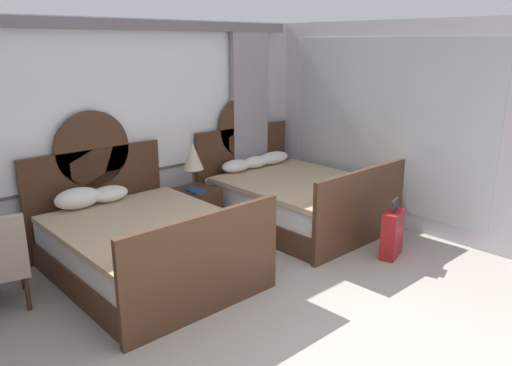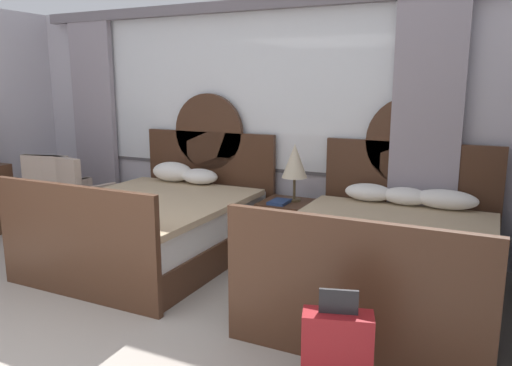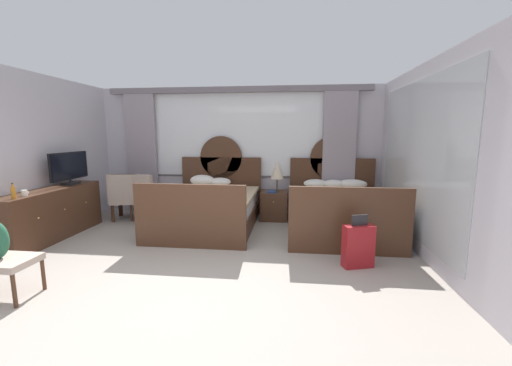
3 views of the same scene
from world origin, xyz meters
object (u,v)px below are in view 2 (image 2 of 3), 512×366
at_px(bed_near_window, 158,223).
at_px(armchair_by_window_left, 79,192).
at_px(bed_near_mirror, 386,257).
at_px(book_on_nightstand, 279,202).
at_px(table_lamp_on_nightstand, 295,162).
at_px(suitcase_on_floor, 337,359).
at_px(nightstand_between_beds, 287,228).
at_px(armchair_by_window_right, 55,189).
at_px(armchair_by_window_centre, 54,189).

xyz_separation_m(bed_near_window, armchair_by_window_left, (-1.37, 0.27, 0.14)).
xyz_separation_m(bed_near_mirror, book_on_nightstand, (-1.21, 0.57, 0.22)).
bearing_deg(armchair_by_window_left, table_lamp_on_nightstand, 10.30).
distance_m(table_lamp_on_nightstand, suitcase_on_floor, 2.66).
distance_m(nightstand_between_beds, armchair_by_window_right, 2.97).
relative_size(armchair_by_window_left, suitcase_on_floor, 1.36).
distance_m(table_lamp_on_nightstand, armchair_by_window_centre, 3.07).
height_order(bed_near_mirror, book_on_nightstand, bed_near_mirror).
distance_m(nightstand_between_beds, armchair_by_window_centre, 2.98).
distance_m(bed_near_mirror, armchair_by_window_left, 3.72).
xyz_separation_m(nightstand_between_beds, armchair_by_window_right, (-2.93, -0.40, 0.22)).
distance_m(armchair_by_window_right, suitcase_on_floor, 4.53).
xyz_separation_m(armchair_by_window_centre, suitcase_on_floor, (4.16, -1.81, -0.22)).
xyz_separation_m(nightstand_between_beds, table_lamp_on_nightstand, (0.05, 0.07, 0.71)).
bearing_deg(suitcase_on_floor, nightstand_between_beds, 118.74).
relative_size(bed_near_window, table_lamp_on_nightstand, 3.67).
relative_size(armchair_by_window_centre, armchair_by_window_right, 1.00).
height_order(armchair_by_window_centre, armchair_by_window_right, same).
height_order(nightstand_between_beds, table_lamp_on_nightstand, table_lamp_on_nightstand).
xyz_separation_m(nightstand_between_beds, book_on_nightstand, (-0.05, -0.11, 0.30)).
height_order(table_lamp_on_nightstand, armchair_by_window_right, table_lamp_on_nightstand).
xyz_separation_m(bed_near_mirror, suitcase_on_floor, (0.05, -1.54, -0.08)).
height_order(armchair_by_window_right, suitcase_on_floor, armchair_by_window_right).
distance_m(bed_near_window, armchair_by_window_left, 1.40).
distance_m(bed_near_window, armchair_by_window_centre, 1.80).
xyz_separation_m(bed_near_mirror, armchair_by_window_centre, (-4.11, 0.27, 0.14)).
bearing_deg(bed_near_window, armchair_by_window_left, 168.69).
bearing_deg(suitcase_on_floor, table_lamp_on_nightstand, 117.04).
relative_size(bed_near_window, armchair_by_window_left, 2.34).
bearing_deg(nightstand_between_beds, bed_near_window, -150.10).
relative_size(nightstand_between_beds, book_on_nightstand, 2.20).
xyz_separation_m(armchair_by_window_centre, armchair_by_window_right, (0.01, 0.00, 0.00)).
bearing_deg(table_lamp_on_nightstand, book_on_nightstand, -118.07).
bearing_deg(table_lamp_on_nightstand, armchair_by_window_centre, -171.04).
bearing_deg(book_on_nightstand, bed_near_window, -153.24).
distance_m(book_on_nightstand, suitcase_on_floor, 2.48).
bearing_deg(book_on_nightstand, nightstand_between_beds, 66.84).
bearing_deg(book_on_nightstand, table_lamp_on_nightstand, 61.93).
relative_size(bed_near_mirror, table_lamp_on_nightstand, 3.67).
bearing_deg(table_lamp_on_nightstand, bed_near_window, -148.63).
relative_size(book_on_nightstand, armchair_by_window_centre, 0.27).
xyz_separation_m(bed_near_window, suitcase_on_floor, (2.39, -1.54, -0.08)).
xyz_separation_m(armchair_by_window_left, suitcase_on_floor, (3.75, -1.82, -0.22)).
bearing_deg(armchair_by_window_centre, armchair_by_window_left, 0.17).
relative_size(nightstand_between_beds, armchair_by_window_left, 0.60).
relative_size(bed_near_mirror, armchair_by_window_right, 2.34).
xyz_separation_m(bed_near_window, table_lamp_on_nightstand, (1.22, 0.74, 0.62)).
bearing_deg(book_on_nightstand, armchair_by_window_centre, -174.17).
xyz_separation_m(armchair_by_window_left, armchair_by_window_centre, (-0.40, -0.00, 0.00)).
distance_m(bed_near_mirror, suitcase_on_floor, 1.55).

